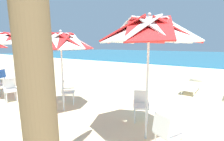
% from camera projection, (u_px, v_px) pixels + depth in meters
% --- Properties ---
extents(ground_plane, '(80.00, 80.00, 0.00)m').
position_uv_depth(ground_plane, '(197.00, 103.00, 6.62)').
color(ground_plane, beige).
extents(sea, '(80.00, 36.00, 0.10)m').
position_uv_depth(sea, '(223.00, 56.00, 30.44)').
color(sea, teal).
rests_on(sea, ground).
extents(surf_foam, '(80.00, 0.70, 0.01)m').
position_uv_depth(surf_foam, '(216.00, 69.00, 15.41)').
color(surf_foam, white).
rests_on(surf_foam, ground).
extents(beach_umbrella_0, '(2.19, 2.19, 2.89)m').
position_uv_depth(beach_umbrella_0, '(149.00, 32.00, 3.77)').
color(beach_umbrella_0, silver).
rests_on(beach_umbrella_0, ground).
extents(plastic_chair_0, '(0.59, 0.61, 0.87)m').
position_uv_depth(plastic_chair_0, '(166.00, 131.00, 3.47)').
color(plastic_chair_0, white).
rests_on(plastic_chair_0, ground).
extents(plastic_chair_1, '(0.60, 0.61, 0.87)m').
position_uv_depth(plastic_chair_1, '(141.00, 104.00, 5.09)').
color(plastic_chair_1, white).
rests_on(plastic_chair_1, ground).
extents(beach_umbrella_1, '(2.08, 2.08, 2.67)m').
position_uv_depth(beach_umbrella_1, '(61.00, 42.00, 5.54)').
color(beach_umbrella_1, silver).
rests_on(beach_umbrella_1, ground).
extents(plastic_chair_2, '(0.63, 0.63, 0.87)m').
position_uv_depth(plastic_chair_2, '(67.00, 91.00, 6.46)').
color(plastic_chair_2, white).
rests_on(plastic_chair_2, ground).
extents(plastic_chair_3, '(0.60, 0.62, 0.87)m').
position_uv_depth(plastic_chair_3, '(39.00, 107.00, 4.86)').
color(plastic_chair_3, white).
rests_on(plastic_chair_3, ground).
extents(beach_umbrella_2, '(2.63, 2.63, 2.75)m').
position_uv_depth(beach_umbrella_2, '(12.00, 39.00, 7.15)').
color(beach_umbrella_2, silver).
rests_on(beach_umbrella_2, ground).
extents(plastic_chair_4, '(0.57, 0.55, 0.87)m').
position_uv_depth(plastic_chair_4, '(10.00, 89.00, 6.77)').
color(plastic_chair_4, white).
rests_on(plastic_chair_4, ground).
extents(plastic_chair_7, '(0.60, 0.58, 0.87)m').
position_uv_depth(plastic_chair_7, '(0.00, 76.00, 9.41)').
color(plastic_chair_7, blue).
rests_on(plastic_chair_7, ground).
extents(sun_lounger_1, '(0.66, 2.15, 0.62)m').
position_uv_depth(sun_lounger_1, '(192.00, 85.00, 8.29)').
color(sun_lounger_1, white).
rests_on(sun_lounger_1, ground).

